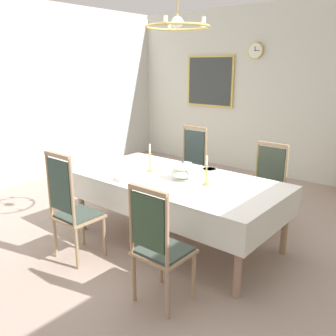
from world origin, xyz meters
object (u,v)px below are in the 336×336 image
object	(u,v)px
chair_north_a	(189,167)
bowl_near_right	(124,178)
chair_south_b	(159,245)
mounted_clock	(256,51)
dining_table	(176,184)
bowl_near_left	(185,164)
soup_tureen	(183,171)
candlestick_west	(150,161)
chair_north_b	(266,186)
bowl_far_left	(209,170)
candlestick_east	(206,174)
framed_painting	(210,81)
spoon_secondary	(118,177)
chair_south_a	(72,207)
spoon_primary	(179,163)
chandelier	(177,26)

from	to	relation	value
chair_north_a	bowl_near_right	world-z (taller)	chair_north_a
chair_south_b	mounted_clock	xyz separation A→B (m)	(-1.38, 4.27, 1.70)
dining_table	bowl_near_left	world-z (taller)	bowl_near_left
soup_tureen	candlestick_west	size ratio (longest dim) A/B	0.79
dining_table	bowl_near_right	xyz separation A→B (m)	(-0.39, -0.44, 0.10)
dining_table	chair_north_b	xyz separation A→B (m)	(0.62, 1.02, -0.15)
candlestick_west	bowl_far_left	xyz separation A→B (m)	(0.55, 0.45, -0.11)
dining_table	chair_north_a	xyz separation A→B (m)	(-0.57, 1.02, -0.12)
candlestick_west	candlestick_east	size ratio (longest dim) A/B	1.05
dining_table	candlestick_west	bearing A→B (deg)	-180.00
dining_table	bowl_near_right	bearing A→B (deg)	-131.28
candlestick_west	bowl_far_left	bearing A→B (deg)	39.25
framed_painting	candlestick_west	bearing A→B (deg)	-67.86
framed_painting	bowl_far_left	bearing A→B (deg)	-56.29
chair_north_a	chair_south_b	bearing A→B (deg)	120.28
soup_tureen	spoon_secondary	bearing A→B (deg)	-145.73
chair_north_b	chair_south_a	bearing A→B (deg)	59.73
bowl_near_right	framed_painting	bearing A→B (deg)	109.94
chair_south_b	mounted_clock	distance (m)	4.80
mounted_clock	bowl_near_right	bearing A→B (deg)	-84.26
chair_south_b	soup_tureen	xyz separation A→B (m)	(-0.53, 1.02, 0.32)
chair_north_b	spoon_primary	world-z (taller)	chair_north_b
chair_north_a	chandelier	world-z (taller)	chandelier
bowl_far_left	chandelier	distance (m)	1.66
candlestick_west	chandelier	distance (m)	1.53
chair_south_a	chandelier	xyz separation A→B (m)	(0.57, 1.02, 1.80)
chair_south_b	candlestick_west	distance (m)	1.48
candlestick_west	bowl_near_left	xyz separation A→B (m)	(0.16, 0.48, -0.11)
spoon_secondary	candlestick_east	bearing A→B (deg)	25.26
candlestick_east	bowl_near_right	xyz separation A→B (m)	(-0.79, -0.44, -0.10)
candlestick_west	chair_north_b	bearing A→B (deg)	44.76
mounted_clock	chandelier	xyz separation A→B (m)	(0.76, -3.26, 0.13)
bowl_far_left	framed_painting	distance (m)	3.50
chandelier	bowl_near_right	bearing A→B (deg)	-131.28
chair_north_b	chair_north_a	bearing A→B (deg)	-0.25
bowl_near_left	bowl_far_left	xyz separation A→B (m)	(0.39, -0.03, 0.00)
framed_painting	chair_north_a	bearing A→B (deg)	-62.62
soup_tureen	candlestick_west	bearing A→B (deg)	-180.00
dining_table	chair_south_b	world-z (taller)	chair_south_b
chair_south_a	soup_tureen	distance (m)	1.25
candlestick_west	bowl_near_right	size ratio (longest dim) A/B	1.71
bowl_far_left	mounted_clock	bearing A→B (deg)	107.89
chair_north_a	bowl_near_right	distance (m)	1.49
chair_south_a	chair_north_a	xyz separation A→B (m)	(-0.00, 2.04, -0.01)
chair_north_a	spoon_primary	xyz separation A→B (m)	(0.20, -0.51, 0.20)
spoon_primary	chair_south_b	bearing A→B (deg)	-55.91
chair_north_b	bowl_near_left	bearing A→B (deg)	31.60
soup_tureen	bowl_near_left	bearing A→B (deg)	124.96
chair_north_b	bowl_near_right	distance (m)	1.79
spoon_secondary	chandelier	world-z (taller)	chandelier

